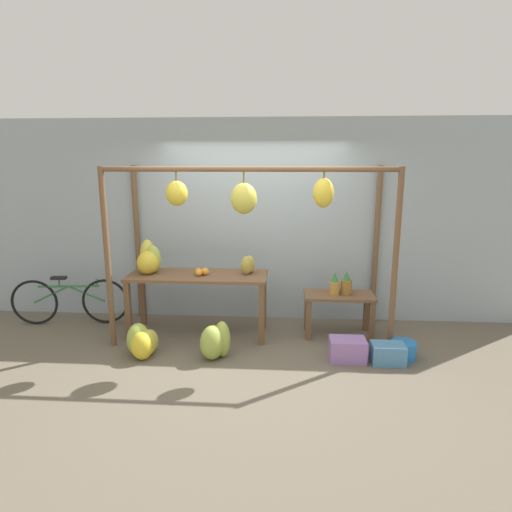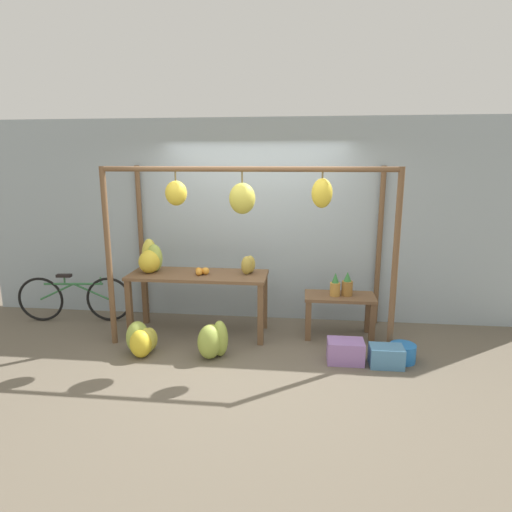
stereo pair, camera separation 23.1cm
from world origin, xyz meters
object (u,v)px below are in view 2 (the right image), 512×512
object	(u,v)px
pineapple_cluster	(342,286)
papaya_pile	(248,265)
banana_pile_ground_right	(213,340)
banana_pile_ground_left	(142,340)
parked_bicycle	(75,298)
blue_bucket	(403,353)
fruit_crate_white	(345,351)
banana_pile_on_table	(151,258)
orange_pile	(201,271)
fruit_crate_purple	(386,356)

from	to	relation	value
pineapple_cluster	papaya_pile	world-z (taller)	papaya_pile
banana_pile_ground_right	papaya_pile	xyz separation A→B (m)	(0.32, 0.75, 0.72)
banana_pile_ground_left	papaya_pile	distance (m)	1.59
pineapple_cluster	parked_bicycle	world-z (taller)	pineapple_cluster
pineapple_cluster	blue_bucket	distance (m)	1.09
fruit_crate_white	papaya_pile	world-z (taller)	papaya_pile
banana_pile_on_table	fruit_crate_white	distance (m)	2.70
orange_pile	fruit_crate_purple	xyz separation A→B (m)	(2.23, -0.65, -0.74)
fruit_crate_purple	fruit_crate_white	bearing A→B (deg)	173.16
parked_bicycle	papaya_pile	world-z (taller)	papaya_pile
banana_pile_ground_left	orange_pile	bearing A→B (deg)	48.91
orange_pile	banana_pile_ground_right	distance (m)	0.95
fruit_crate_purple	orange_pile	bearing A→B (deg)	163.66
banana_pile_ground_left	banana_pile_ground_right	distance (m)	0.85
orange_pile	fruit_crate_purple	world-z (taller)	orange_pile
papaya_pile	fruit_crate_purple	size ratio (longest dim) A/B	0.74
banana_pile_ground_left	fruit_crate_purple	size ratio (longest dim) A/B	1.32
banana_pile_on_table	parked_bicycle	world-z (taller)	banana_pile_on_table
fruit_crate_purple	banana_pile_ground_left	bearing A→B (deg)	-180.00
banana_pile_on_table	papaya_pile	size ratio (longest dim) A/B	1.63
pineapple_cluster	fruit_crate_purple	bearing A→B (deg)	-60.65
parked_bicycle	orange_pile	bearing A→B (deg)	-8.41
banana_pile_on_table	banana_pile_ground_left	bearing A→B (deg)	-81.33
fruit_crate_white	orange_pile	bearing A→B (deg)	161.43
orange_pile	papaya_pile	world-z (taller)	papaya_pile
orange_pile	blue_bucket	distance (m)	2.60
orange_pile	banana_pile_ground_left	bearing A→B (deg)	-131.09
banana_pile_ground_left	parked_bicycle	size ratio (longest dim) A/B	0.30
orange_pile	papaya_pile	distance (m)	0.61
banana_pile_on_table	blue_bucket	size ratio (longest dim) A/B	1.52
banana_pile_ground_right	blue_bucket	size ratio (longest dim) A/B	1.50
orange_pile	pineapple_cluster	world-z (taller)	orange_pile
pineapple_cluster	banana_pile_ground_left	xyz separation A→B (m)	(-2.35, -0.79, -0.51)
blue_bucket	parked_bicycle	size ratio (longest dim) A/B	0.18
banana_pile_on_table	fruit_crate_purple	world-z (taller)	banana_pile_on_table
banana_pile_ground_left	blue_bucket	xyz separation A→B (m)	(3.00, 0.14, -0.07)
fruit_crate_white	parked_bicycle	distance (m)	3.80
banana_pile_ground_right	banana_pile_ground_left	bearing A→B (deg)	-179.27
orange_pile	banana_pile_ground_left	xyz separation A→B (m)	(-0.57, -0.65, -0.68)
orange_pile	fruit_crate_purple	size ratio (longest dim) A/B	0.51
fruit_crate_white	banana_pile_ground_left	bearing A→B (deg)	-178.71
orange_pile	banana_pile_ground_left	size ratio (longest dim) A/B	0.38
banana_pile_on_table	parked_bicycle	xyz separation A→B (m)	(-1.22, 0.20, -0.65)
pineapple_cluster	parked_bicycle	xyz separation A→B (m)	(-3.69, 0.15, -0.35)
orange_pile	fruit_crate_white	xyz separation A→B (m)	(1.79, -0.60, -0.72)
pineapple_cluster	parked_bicycle	distance (m)	3.71
pineapple_cluster	papaya_pile	xyz separation A→B (m)	(-1.19, -0.02, 0.25)
pineapple_cluster	banana_pile_ground_left	bearing A→B (deg)	-161.52
pineapple_cluster	banana_pile_ground_right	bearing A→B (deg)	-152.76
banana_pile_on_table	banana_pile_ground_left	size ratio (longest dim) A/B	0.91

